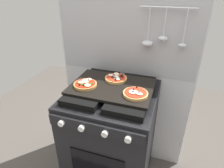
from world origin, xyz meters
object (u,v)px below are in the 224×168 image
at_px(baking_tray, 112,86).
at_px(pizza_right, 135,93).
at_px(pizza_center, 117,78).
at_px(stove, 112,138).
at_px(pizza_left, 85,84).

bearing_deg(baking_tray, pizza_right, -22.81).
relative_size(pizza_right, pizza_center, 1.00).
distance_m(stove, pizza_center, 0.49).
distance_m(stove, pizza_right, 0.51).
relative_size(baking_tray, pizza_right, 3.54).
distance_m(baking_tray, pizza_center, 0.09).
xyz_separation_m(baking_tray, pizza_center, (0.00, 0.09, 0.02)).
bearing_deg(pizza_center, pizza_right, -43.33).
bearing_deg(pizza_right, pizza_left, 178.21).
bearing_deg(stove, pizza_right, -22.35).
bearing_deg(pizza_left, stove, 20.27).
bearing_deg(pizza_center, baking_tray, -93.07).
bearing_deg(pizza_left, pizza_right, -1.79).
bearing_deg(pizza_left, baking_tray, 20.77).
bearing_deg(baking_tray, stove, -90.00).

